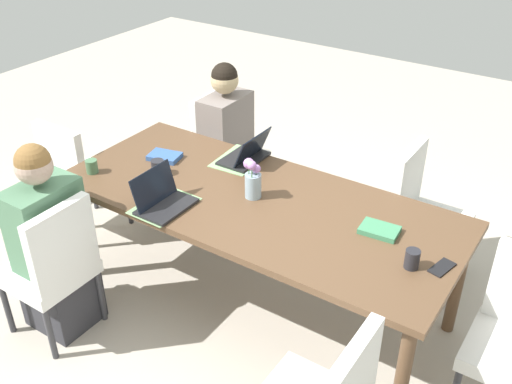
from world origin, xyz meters
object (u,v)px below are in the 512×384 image
laptop_near_left_mid (246,155)px  book_blue_cover (379,230)px  chair_far_left_near (54,264)px  flower_vase (253,180)px  chair_near_left_mid (223,146)px  person_far_left_near (52,250)px  phone_black (442,268)px  laptop_far_left_near (163,200)px  coffee_mug_near_right (158,167)px  chair_head_right_right_near (78,173)px  dining_table (256,209)px  book_red_cover (165,156)px  person_near_left_mid (227,149)px  coffee_mug_near_left (412,259)px  chair_near_right_far (422,209)px  coffee_mug_centre_left (92,166)px

laptop_near_left_mid → book_blue_cover: (-1.04, 0.27, -0.03)m
laptop_near_left_mid → chair_far_left_near: bearing=68.1°
flower_vase → chair_near_left_mid: bearing=-45.1°
person_far_left_near → phone_black: size_ratio=7.97×
laptop_far_left_near → coffee_mug_near_right: 0.39m
chair_head_right_right_near → laptop_near_left_mid: bearing=-160.2°
dining_table → flower_vase: (0.03, -0.01, 0.18)m
laptop_far_left_near → book_red_cover: (0.38, -0.45, -0.03)m
flower_vase → book_blue_cover: bearing=-174.7°
person_near_left_mid → laptop_far_left_near: 1.25m
coffee_mug_near_right → book_blue_cover: 1.40m
person_far_left_near → person_near_left_mid: (-0.08, -1.58, 0.00)m
flower_vase → laptop_near_left_mid: 0.45m
coffee_mug_near_left → flower_vase: bearing=-6.8°
chair_head_right_right_near → flower_vase: (-1.45, -0.08, 0.37)m
chair_far_left_near → person_far_left_near: bearing=-38.8°
laptop_near_left_mid → book_blue_cover: laptop_near_left_mid is taller
chair_near_left_mid → flower_vase: (-0.84, 0.84, 0.37)m
chair_near_right_far → phone_black: (-0.38, 0.87, 0.26)m
chair_near_right_far → laptop_far_left_near: 1.66m
book_blue_cover → coffee_mug_near_left: bearing=137.7°
chair_head_right_right_near → chair_near_right_far: (-2.20, -0.90, 0.00)m
laptop_near_left_mid → coffee_mug_near_left: laptop_near_left_mid is taller
coffee_mug_near_right → phone_black: (-1.77, -0.06, -0.04)m
chair_near_right_far → book_red_cover: (1.49, 0.75, 0.27)m
coffee_mug_near_right → chair_head_right_right_near: bearing=-1.8°
book_red_cover → chair_head_right_right_near: bearing=-0.4°
laptop_near_left_mid → book_red_cover: laptop_near_left_mid is taller
coffee_mug_centre_left → book_red_cover: size_ratio=0.43×
dining_table → chair_far_left_near: chair_far_left_near is taller
person_near_left_mid → chair_near_right_far: size_ratio=1.33×
coffee_mug_near_right → book_red_cover: bearing=-60.0°
chair_near_left_mid → coffee_mug_near_right: size_ratio=9.45×
laptop_near_left_mid → book_blue_cover: size_ratio=1.60×
book_blue_cover → coffee_mug_centre_left: bearing=7.6°
coffee_mug_near_right → laptop_near_left_mid: bearing=-128.7°
chair_near_right_far → person_far_left_near: bearing=45.6°
coffee_mug_centre_left → book_blue_cover: bearing=-167.7°
dining_table → chair_near_left_mid: chair_near_left_mid is taller
chair_head_right_right_near → chair_near_left_mid: bearing=-123.6°
chair_head_right_right_near → flower_vase: flower_vase is taller
person_far_left_near → chair_near_left_mid: (-0.00, -1.64, -0.03)m
coffee_mug_centre_left → laptop_far_left_near: bearing=174.5°
flower_vase → coffee_mug_near_right: size_ratio=2.64×
coffee_mug_near_right → coffee_mug_centre_left: (0.35, 0.21, -0.00)m
chair_near_right_far → coffee_mug_centre_left: (1.74, 1.13, 0.30)m
person_far_left_near → laptop_near_left_mid: 1.31m
chair_near_left_mid → chair_head_right_right_near: (0.61, 0.92, 0.00)m
laptop_far_left_near → person_near_left_mid: bearing=-70.7°
person_far_left_near → coffee_mug_near_left: 1.99m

